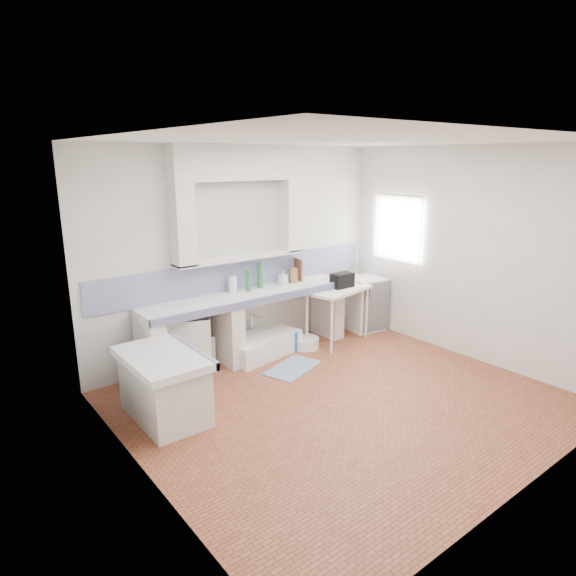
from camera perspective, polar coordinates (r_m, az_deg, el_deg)
floor at (r=5.69m, az=6.37°, el=-12.85°), size 4.50×4.50×0.00m
ceiling at (r=5.04m, az=7.31°, el=16.61°), size 4.50×4.50×0.00m
wall_back at (r=6.72m, az=-5.26°, el=4.19°), size 4.50×0.00×4.50m
wall_front at (r=4.08m, az=26.96°, el=-4.41°), size 4.50×0.00×4.50m
wall_left at (r=4.00m, az=-16.90°, el=-3.80°), size 0.00×4.50×4.50m
wall_right at (r=6.93m, az=20.21°, el=3.66°), size 0.00×4.50×4.50m
alcove_mass at (r=6.45m, az=-5.66°, el=14.24°), size 1.90×0.25×0.45m
window_frame at (r=7.72m, az=13.49°, el=6.73°), size 0.35×0.86×1.06m
lace_valance at (r=7.57m, az=12.96°, el=9.50°), size 0.01×0.84×0.24m
counter_slab at (r=6.55m, az=-4.46°, el=-0.93°), size 3.00×0.60×0.08m
counter_lip at (r=6.32m, az=-3.06°, el=-1.48°), size 3.00×0.04×0.10m
counter_pier_left at (r=6.08m, az=-15.52°, el=-7.20°), size 0.20×0.55×0.82m
counter_pier_mid at (r=6.51m, az=-6.96°, el=-5.26°), size 0.20×0.55×0.82m
counter_pier_right at (r=7.50m, az=4.55°, el=-2.46°), size 0.20×0.55×0.82m
peninsula_top at (r=5.23m, az=-14.30°, el=-7.84°), size 0.70×1.10×0.08m
peninsula_base at (r=5.37m, az=-14.06°, el=-11.29°), size 0.60×1.00×0.62m
peninsula_lip at (r=5.35m, az=-11.06°, el=-7.09°), size 0.04×1.10×0.10m
backsplash at (r=6.77m, az=-5.13°, el=1.68°), size 4.27×0.03×0.40m
stove at (r=6.28m, az=-11.55°, el=-6.46°), size 0.71×0.70×0.77m
sink at (r=6.84m, az=-3.15°, el=-6.66°), size 1.15×0.74×0.26m
side_table at (r=7.26m, az=5.73°, el=-3.12°), size 1.05×0.71×0.04m
fridge at (r=7.87m, az=8.75°, el=-1.74°), size 0.61×0.61×0.83m
bucket_red at (r=6.64m, az=-4.31°, el=-7.33°), size 0.37×0.37×0.27m
bucket_orange at (r=6.83m, az=-2.88°, el=-6.69°), size 0.34×0.34×0.26m
bucket_blue at (r=7.02m, az=0.06°, el=-5.96°), size 0.31×0.31×0.29m
basin_white at (r=7.10m, az=2.02°, el=-6.32°), size 0.40×0.40×0.15m
water_bottle_a at (r=6.99m, az=-3.81°, el=-6.18°), size 0.08×0.08×0.27m
water_bottle_b at (r=7.06m, az=-2.22°, el=-5.78°), size 0.10×0.10×0.30m
black_bag at (r=7.18m, az=6.26°, el=0.89°), size 0.33×0.19×0.21m
green_bottle_a at (r=6.61m, az=-4.61°, el=0.90°), size 0.08×0.08×0.30m
green_bottle_b at (r=6.76m, az=-3.26°, el=1.45°), size 0.08×0.08×0.34m
knife_block at (r=7.05m, az=0.60°, el=1.47°), size 0.12×0.11×0.21m
cutting_board at (r=7.16m, az=1.21°, el=2.13°), size 0.07×0.23×0.32m
paper_towel at (r=6.55m, az=-6.41°, el=0.40°), size 0.14×0.14×0.23m
soap_bottle at (r=6.94m, az=-0.57°, el=1.26°), size 0.12×0.12×0.21m
rug at (r=6.45m, az=0.53°, el=-9.21°), size 0.86×0.66×0.01m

